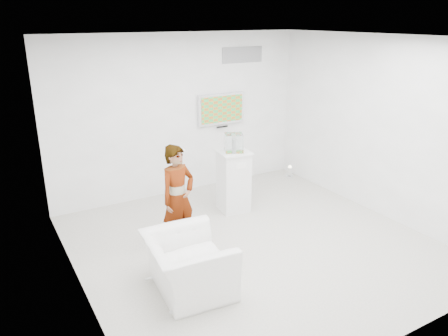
{
  "coord_description": "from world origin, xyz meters",
  "views": [
    {
      "loc": [
        -3.32,
        -4.85,
        3.25
      ],
      "look_at": [
        -0.16,
        0.6,
        1.06
      ],
      "focal_mm": 35.0,
      "sensor_mm": 36.0,
      "label": 1
    }
  ],
  "objects_px": {
    "armchair": "(188,265)",
    "floor_uplight": "(290,172)",
    "tv": "(221,109)",
    "pedestal": "(233,181)",
    "person": "(178,198)"
  },
  "relations": [
    {
      "from": "armchair",
      "to": "floor_uplight",
      "type": "relative_size",
      "value": 4.17
    },
    {
      "from": "pedestal",
      "to": "floor_uplight",
      "type": "bearing_deg",
      "value": 22.55
    },
    {
      "from": "armchair",
      "to": "floor_uplight",
      "type": "height_order",
      "value": "armchair"
    },
    {
      "from": "tv",
      "to": "pedestal",
      "type": "bearing_deg",
      "value": -110.46
    },
    {
      "from": "person",
      "to": "pedestal",
      "type": "distance_m",
      "value": 1.59
    },
    {
      "from": "armchair",
      "to": "pedestal",
      "type": "height_order",
      "value": "pedestal"
    },
    {
      "from": "armchair",
      "to": "pedestal",
      "type": "bearing_deg",
      "value": -39.12
    },
    {
      "from": "armchair",
      "to": "floor_uplight",
      "type": "bearing_deg",
      "value": -49.5
    },
    {
      "from": "armchair",
      "to": "person",
      "type": "bearing_deg",
      "value": -13.5
    },
    {
      "from": "pedestal",
      "to": "floor_uplight",
      "type": "height_order",
      "value": "pedestal"
    },
    {
      "from": "person",
      "to": "floor_uplight",
      "type": "bearing_deg",
      "value": 8.25
    },
    {
      "from": "pedestal",
      "to": "tv",
      "type": "bearing_deg",
      "value": 69.54
    },
    {
      "from": "tv",
      "to": "floor_uplight",
      "type": "distance_m",
      "value": 2.05
    },
    {
      "from": "tv",
      "to": "floor_uplight",
      "type": "xyz_separation_m",
      "value": [
        1.41,
        -0.46,
        -1.42
      ]
    },
    {
      "from": "tv",
      "to": "person",
      "type": "relative_size",
      "value": 0.63
    }
  ]
}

